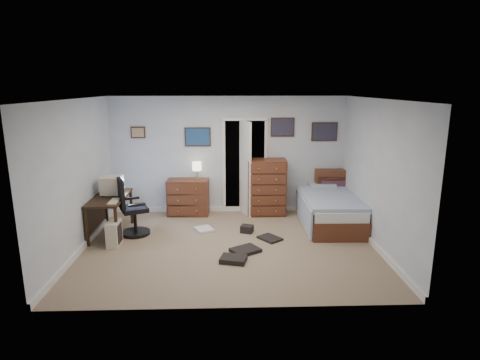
% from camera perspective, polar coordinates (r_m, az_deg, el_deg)
% --- Properties ---
extents(floor, '(5.00, 4.00, 0.02)m').
position_cam_1_polar(floor, '(7.05, -1.48, -9.40)').
color(floor, gray).
rests_on(floor, ground).
extents(computer_desk, '(0.59, 1.25, 0.72)m').
position_cam_1_polar(computer_desk, '(7.80, -18.62, -3.45)').
color(computer_desk, '#311F10').
rests_on(computer_desk, floor).
extents(crt_monitor, '(0.38, 0.35, 0.35)m').
position_cam_1_polar(crt_monitor, '(7.83, -17.73, -0.72)').
color(crt_monitor, beige).
rests_on(crt_monitor, computer_desk).
extents(keyboard, '(0.15, 0.39, 0.02)m').
position_cam_1_polar(keyboard, '(7.36, -17.49, -2.91)').
color(keyboard, beige).
rests_on(keyboard, computer_desk).
extents(pc_tower, '(0.20, 0.41, 0.43)m').
position_cam_1_polar(pc_tower, '(7.33, -17.46, -7.23)').
color(pc_tower, beige).
rests_on(pc_tower, floor).
extents(office_chair, '(0.70, 0.70, 1.08)m').
position_cam_1_polar(office_chair, '(7.65, -15.20, -4.60)').
color(office_chair, black).
rests_on(office_chair, floor).
extents(media_stack, '(0.16, 0.16, 0.80)m').
position_cam_1_polar(media_stack, '(9.37, -15.96, -1.51)').
color(media_stack, maroon).
rests_on(media_stack, floor).
extents(low_dresser, '(0.89, 0.48, 0.77)m').
position_cam_1_polar(low_dresser, '(8.64, -7.37, -2.43)').
color(low_dresser, brown).
rests_on(low_dresser, floor).
extents(table_lamp, '(0.20, 0.20, 0.37)m').
position_cam_1_polar(table_lamp, '(8.47, -6.16, 1.87)').
color(table_lamp, gold).
rests_on(table_lamp, low_dresser).
extents(doorway, '(0.96, 1.12, 2.05)m').
position_cam_1_polar(doorway, '(8.95, 0.58, 2.29)').
color(doorway, black).
rests_on(doorway, floor).
extents(tall_dresser, '(0.81, 0.48, 1.20)m').
position_cam_1_polar(tall_dresser, '(8.56, 3.77, -1.01)').
color(tall_dresser, brown).
rests_on(tall_dresser, floor).
extents(headboard_bookcase, '(1.06, 0.30, 0.95)m').
position_cam_1_polar(headboard_bookcase, '(8.99, 13.89, -1.33)').
color(headboard_bookcase, brown).
rests_on(headboard_bookcase, floor).
extents(bed, '(1.12, 2.03, 0.66)m').
position_cam_1_polar(bed, '(8.20, 12.49, -4.05)').
color(bed, brown).
rests_on(bed, floor).
extents(wall_posters, '(4.38, 0.04, 0.60)m').
position_cam_1_polar(wall_posters, '(8.56, 2.17, 6.83)').
color(wall_posters, '#331E11').
rests_on(wall_posters, floor).
extents(floor_clutter, '(1.66, 1.82, 0.14)m').
position_cam_1_polar(floor_clutter, '(7.03, -0.11, -9.03)').
color(floor_clutter, silver).
rests_on(floor_clutter, floor).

